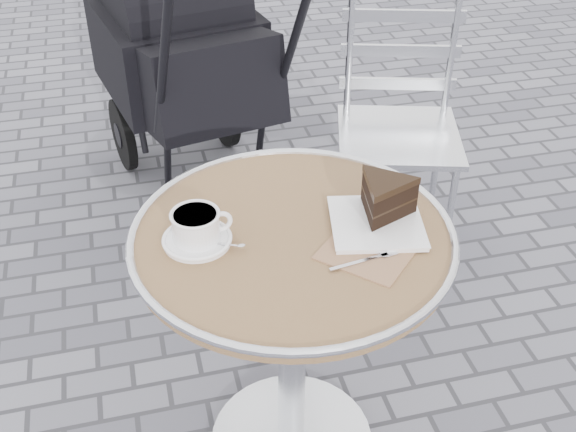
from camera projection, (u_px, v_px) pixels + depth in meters
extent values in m
cylinder|color=silver|center=(292.00, 351.00, 1.78)|extent=(0.07, 0.07, 0.67)
cylinder|color=#A87D5B|center=(292.00, 240.00, 1.58)|extent=(0.70, 0.70, 0.03)
torus|color=silver|center=(292.00, 234.00, 1.57)|extent=(0.72, 0.72, 0.02)
cylinder|color=white|center=(197.00, 240.00, 1.54)|extent=(0.15, 0.15, 0.01)
cylinder|color=white|center=(196.00, 226.00, 1.52)|extent=(0.11, 0.11, 0.06)
torus|color=white|center=(221.00, 222.00, 1.54)|extent=(0.05, 0.02, 0.05)
cylinder|color=beige|center=(195.00, 215.00, 1.50)|extent=(0.09, 0.09, 0.01)
cube|color=#946951|center=(369.00, 249.00, 1.53)|extent=(0.25, 0.25, 0.00)
cube|color=white|center=(376.00, 224.00, 1.59)|extent=(0.23, 0.23, 0.01)
cylinder|color=silver|center=(346.00, 222.00, 2.45)|extent=(0.02, 0.02, 0.46)
cylinder|color=silver|center=(448.00, 224.00, 2.44)|extent=(0.02, 0.02, 0.46)
cylinder|color=silver|center=(343.00, 168.00, 2.73)|extent=(0.02, 0.02, 0.46)
cylinder|color=silver|center=(435.00, 170.00, 2.72)|extent=(0.02, 0.02, 0.46)
cube|color=silver|center=(399.00, 136.00, 2.44)|extent=(0.51, 0.51, 0.02)
cube|color=black|center=(193.00, 73.00, 2.71)|extent=(0.60, 0.81, 0.44)
cylinder|color=black|center=(173.00, 228.00, 2.64)|extent=(0.08, 0.20, 0.20)
cylinder|color=black|center=(287.00, 197.00, 2.80)|extent=(0.08, 0.20, 0.20)
cylinder|color=black|center=(123.00, 134.00, 3.09)|extent=(0.10, 0.31, 0.31)
cylinder|color=black|center=(224.00, 112.00, 3.25)|extent=(0.10, 0.31, 0.31)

